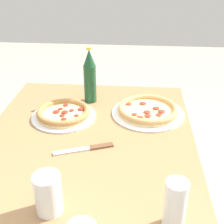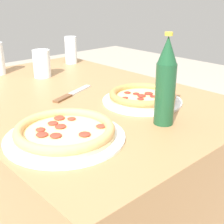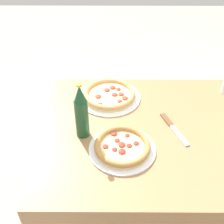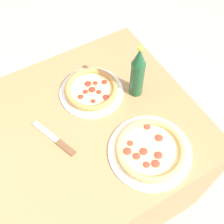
% 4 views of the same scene
% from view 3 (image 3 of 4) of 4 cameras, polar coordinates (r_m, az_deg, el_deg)
% --- Properties ---
extents(ground_plane, '(8.00, 8.00, 0.00)m').
position_cam_3_polar(ground_plane, '(1.93, 9.39, -19.95)').
color(ground_plane, '#A89E8E').
extents(table, '(1.26, 0.87, 0.75)m').
position_cam_3_polar(table, '(1.63, 10.77, -13.14)').
color(table, '#997047').
rests_on(table, ground_plane).
extents(pizza_margherita, '(0.34, 0.34, 0.04)m').
position_cam_3_polar(pizza_margherita, '(1.51, -0.55, 3.51)').
color(pizza_margherita, white).
rests_on(pizza_margherita, table).
extents(pizza_salami, '(0.29, 0.29, 0.04)m').
position_cam_3_polar(pizza_salami, '(1.22, 2.08, -7.06)').
color(pizza_salami, silver).
rests_on(pizza_salami, table).
extents(beer_bottle, '(0.06, 0.06, 0.28)m').
position_cam_3_polar(beer_bottle, '(1.22, -6.25, -0.00)').
color(beer_bottle, '#194728').
rests_on(beer_bottle, table).
extents(knife, '(0.10, 0.23, 0.01)m').
position_cam_3_polar(knife, '(1.36, 12.26, -3.07)').
color(knife, brown).
rests_on(knife, table).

